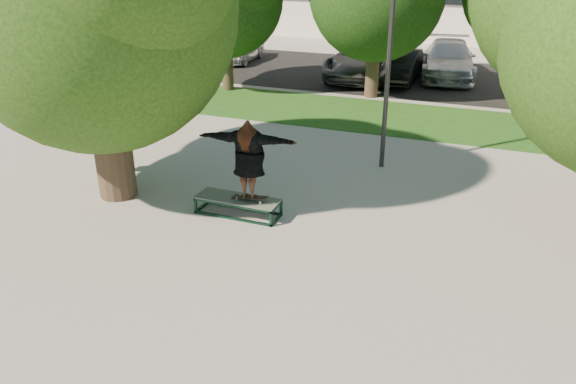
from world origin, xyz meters
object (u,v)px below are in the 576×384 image
at_px(car_grey, 367,59).
at_px(bystander, 114,136).
at_px(lamppost, 390,42).
at_px(car_silver_a, 240,48).
at_px(grind_box, 238,206).
at_px(car_silver_b, 448,59).
at_px(car_dark, 400,66).

bearing_deg(car_grey, bystander, -102.73).
relative_size(lamppost, car_silver_a, 1.63).
bearing_deg(lamppost, car_grey, 106.41).
distance_m(grind_box, car_silver_b, 15.60).
bearing_deg(car_silver_a, car_grey, -16.23).
relative_size(bystander, car_dark, 0.49).
relative_size(car_silver_a, car_dark, 0.95).
distance_m(bystander, car_dark, 13.61).
distance_m(lamppost, grind_box, 5.37).
distance_m(bystander, car_silver_b, 15.72).
bearing_deg(car_silver_a, bystander, -80.99).
relative_size(grind_box, car_dark, 0.46).
bearing_deg(car_dark, car_silver_a, 168.58).
bearing_deg(bystander, car_grey, 48.59).
relative_size(grind_box, bystander, 0.93).
bearing_deg(car_silver_a, grind_box, -69.25).
xyz_separation_m(car_silver_a, car_grey, (6.65, -1.32, 0.16)).
height_order(car_silver_a, car_silver_b, car_silver_b).
height_order(grind_box, car_dark, car_dark).
xyz_separation_m(lamppost, car_dark, (-1.50, 9.92, -2.50)).
bearing_deg(lamppost, car_dark, 98.60).
bearing_deg(bystander, car_silver_a, 75.73).
distance_m(lamppost, car_grey, 10.87).
bearing_deg(grind_box, car_dark, 87.07).
distance_m(lamppost, car_dark, 10.34).
height_order(car_dark, car_silver_b, car_silver_b).
bearing_deg(car_silver_b, lamppost, -98.92).
xyz_separation_m(bystander, car_silver_b, (6.28, 14.40, -0.21)).
distance_m(car_dark, car_silver_b, 2.35).
bearing_deg(car_grey, grind_box, -86.42).
relative_size(bystander, car_grey, 0.34).
distance_m(grind_box, bystander, 4.04).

